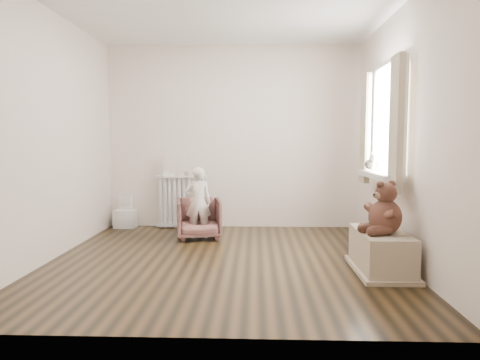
{
  "coord_description": "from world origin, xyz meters",
  "views": [
    {
      "loc": [
        0.33,
        -4.37,
        1.22
      ],
      "look_at": [
        0.15,
        0.45,
        0.8
      ],
      "focal_mm": 32.0,
      "sensor_mm": 36.0,
      "label": 1
    }
  ],
  "objects_px": {
    "teddy_bear": "(386,203)",
    "plush_cat": "(372,162)",
    "child": "(198,202)",
    "radiator": "(182,201)",
    "toy_vanity": "(125,209)",
    "toy_bench": "(381,251)",
    "armchair": "(199,218)"
  },
  "relations": [
    {
      "from": "armchair",
      "to": "plush_cat",
      "type": "bearing_deg",
      "value": -22.81
    },
    {
      "from": "radiator",
      "to": "toy_vanity",
      "type": "distance_m",
      "value": 0.82
    },
    {
      "from": "toy_vanity",
      "to": "armchair",
      "type": "bearing_deg",
      "value": -28.75
    },
    {
      "from": "toy_bench",
      "to": "plush_cat",
      "type": "relative_size",
      "value": 3.41
    },
    {
      "from": "radiator",
      "to": "child",
      "type": "distance_m",
      "value": 0.79
    },
    {
      "from": "radiator",
      "to": "plush_cat",
      "type": "relative_size",
      "value": 3.14
    },
    {
      "from": "toy_bench",
      "to": "plush_cat",
      "type": "distance_m",
      "value": 1.24
    },
    {
      "from": "toy_bench",
      "to": "teddy_bear",
      "type": "distance_m",
      "value": 0.48
    },
    {
      "from": "toy_vanity",
      "to": "plush_cat",
      "type": "relative_size",
      "value": 1.95
    },
    {
      "from": "toy_vanity",
      "to": "child",
      "type": "distance_m",
      "value": 1.35
    },
    {
      "from": "armchair",
      "to": "teddy_bear",
      "type": "relative_size",
      "value": 1.16
    },
    {
      "from": "toy_vanity",
      "to": "child",
      "type": "relative_size",
      "value": 0.52
    },
    {
      "from": "radiator",
      "to": "teddy_bear",
      "type": "relative_size",
      "value": 1.57
    },
    {
      "from": "child",
      "to": "plush_cat",
      "type": "relative_size",
      "value": 3.73
    },
    {
      "from": "radiator",
      "to": "toy_vanity",
      "type": "xyz_separation_m",
      "value": [
        -0.81,
        -0.03,
        -0.11
      ]
    },
    {
      "from": "teddy_bear",
      "to": "radiator",
      "type": "bearing_deg",
      "value": 117.02
    },
    {
      "from": "armchair",
      "to": "teddy_bear",
      "type": "height_order",
      "value": "teddy_bear"
    },
    {
      "from": "radiator",
      "to": "toy_bench",
      "type": "distance_m",
      "value": 3.04
    },
    {
      "from": "child",
      "to": "teddy_bear",
      "type": "height_order",
      "value": "child"
    },
    {
      "from": "child",
      "to": "teddy_bear",
      "type": "distance_m",
      "value": 2.39
    },
    {
      "from": "radiator",
      "to": "child",
      "type": "bearing_deg",
      "value": -64.69
    },
    {
      "from": "child",
      "to": "plush_cat",
      "type": "distance_m",
      "value": 2.16
    },
    {
      "from": "radiator",
      "to": "toy_vanity",
      "type": "relative_size",
      "value": 1.61
    },
    {
      "from": "child",
      "to": "plush_cat",
      "type": "height_order",
      "value": "plush_cat"
    },
    {
      "from": "teddy_bear",
      "to": "toy_vanity",
      "type": "bearing_deg",
      "value": 125.99
    },
    {
      "from": "radiator",
      "to": "toy_bench",
      "type": "relative_size",
      "value": 0.92
    },
    {
      "from": "toy_vanity",
      "to": "radiator",
      "type": "bearing_deg",
      "value": 2.11
    },
    {
      "from": "toy_vanity",
      "to": "teddy_bear",
      "type": "height_order",
      "value": "teddy_bear"
    },
    {
      "from": "toy_vanity",
      "to": "child",
      "type": "bearing_deg",
      "value": -30.62
    },
    {
      "from": "teddy_bear",
      "to": "plush_cat",
      "type": "xyz_separation_m",
      "value": [
        0.14,
        1.02,
        0.33
      ]
    },
    {
      "from": "plush_cat",
      "to": "teddy_bear",
      "type": "bearing_deg",
      "value": -114.33
    },
    {
      "from": "toy_vanity",
      "to": "child",
      "type": "xyz_separation_m",
      "value": [
        1.15,
        -0.68,
        0.19
      ]
    }
  ]
}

